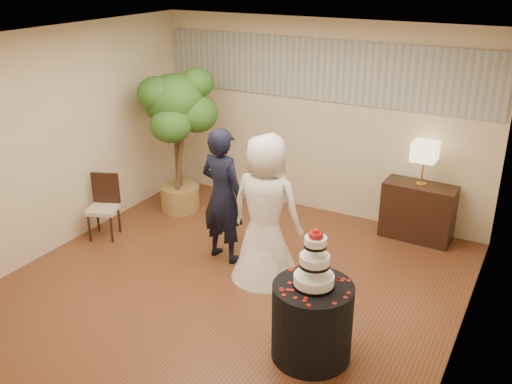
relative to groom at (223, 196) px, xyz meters
The scene contains 15 objects.
floor 1.09m from the groom, 50.52° to the right, with size 5.00×5.00×0.00m, color brown.
ceiling 2.06m from the groom, 50.52° to the right, with size 5.00×5.00×0.00m, color white.
wall_back 2.10m from the groom, 77.76° to the left, with size 5.00×0.06×2.80m, color beige.
wall_front 3.10m from the groom, 81.91° to the right, with size 5.00×0.06×2.80m, color beige.
wall_left 2.20m from the groom, 165.88° to the right, with size 0.06×5.00×2.80m, color beige.
wall_right 3.02m from the groom, 10.09° to the right, with size 0.06×5.00×2.80m, color beige.
mural_border 2.36m from the groom, 77.64° to the left, with size 4.90×0.02×0.85m, color #A0A196.
groom is the anchor object (origin of this frame).
bride 0.69m from the groom, 12.38° to the right, with size 0.86×0.82×1.77m, color white.
cake_table 2.19m from the groom, 35.63° to the right, with size 0.76×0.76×0.77m, color black.
wedding_cake 2.15m from the groom, 35.63° to the right, with size 0.38×0.38×0.58m, color white, non-canonical shape.
console 2.68m from the groom, 40.62° to the left, with size 0.93×0.41×0.78m, color black.
table_lamp 2.65m from the groom, 40.62° to the left, with size 0.31×0.31×0.58m, color beige, non-canonical shape.
ficus_tree 1.69m from the groom, 144.74° to the left, with size 1.03×1.03×2.17m, color #2F631F, non-canonical shape.
side_chair 1.80m from the groom, behind, with size 0.40×0.42×0.87m, color black, non-canonical shape.
Camera 1 is at (2.99, -4.91, 3.56)m, focal length 40.00 mm.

